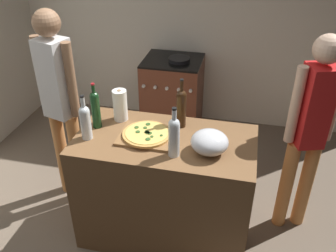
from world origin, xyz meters
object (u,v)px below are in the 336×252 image
(mixing_bowl, at_px, (210,142))
(pizza, at_px, (147,134))
(person_in_red, at_px, (309,129))
(wine_bottle_dark, at_px, (85,121))
(person_in_stripes, at_px, (60,98))
(wine_bottle_amber, at_px, (174,135))
(stove, at_px, (173,96))
(wine_bottle_clear, at_px, (95,108))
(wine_bottle_green, at_px, (181,107))
(paper_towel_roll, at_px, (120,105))

(mixing_bowl, bearing_deg, pizza, 170.29)
(person_in_red, bearing_deg, wine_bottle_dark, -164.25)
(person_in_stripes, bearing_deg, pizza, -18.84)
(wine_bottle_amber, distance_m, stove, 1.95)
(wine_bottle_clear, bearing_deg, mixing_bowl, -9.10)
(stove, bearing_deg, person_in_red, -44.32)
(wine_bottle_green, bearing_deg, person_in_red, 7.77)
(wine_bottle_clear, distance_m, wine_bottle_dark, 0.17)
(mixing_bowl, bearing_deg, stove, 110.08)
(mixing_bowl, bearing_deg, paper_towel_roll, 158.68)
(stove, bearing_deg, mixing_bowl, -69.92)
(wine_bottle_green, xyz_separation_m, wine_bottle_dark, (-0.63, -0.32, -0.02))
(pizza, bearing_deg, person_in_stripes, 161.16)
(mixing_bowl, bearing_deg, wine_bottle_amber, -158.86)
(wine_bottle_dark, bearing_deg, wine_bottle_green, 26.60)
(mixing_bowl, distance_m, wine_bottle_amber, 0.26)
(paper_towel_roll, xyz_separation_m, person_in_red, (1.43, 0.13, -0.10))
(wine_bottle_clear, xyz_separation_m, wine_bottle_amber, (0.65, -0.23, -0.00))
(wine_bottle_clear, height_order, wine_bottle_dark, wine_bottle_clear)
(wine_bottle_amber, bearing_deg, person_in_red, 28.93)
(mixing_bowl, relative_size, wine_bottle_dark, 0.75)
(mixing_bowl, relative_size, stove, 0.28)
(stove, bearing_deg, wine_bottle_clear, -99.03)
(wine_bottle_green, xyz_separation_m, stove, (-0.37, 1.42, -0.65))
(wine_bottle_amber, bearing_deg, wine_bottle_clear, 160.54)
(wine_bottle_dark, relative_size, person_in_stripes, 0.20)
(paper_towel_roll, xyz_separation_m, person_in_stripes, (-0.56, 0.07, -0.04))
(wine_bottle_dark, bearing_deg, wine_bottle_clear, 86.26)
(wine_bottle_green, height_order, person_in_red, person_in_red)
(paper_towel_roll, height_order, wine_bottle_dark, wine_bottle_dark)
(wine_bottle_clear, relative_size, wine_bottle_green, 0.93)
(wine_bottle_green, distance_m, wine_bottle_dark, 0.71)
(wine_bottle_green, relative_size, person_in_red, 0.23)
(wine_bottle_dark, height_order, wine_bottle_amber, wine_bottle_amber)
(pizza, height_order, paper_towel_roll, paper_towel_roll)
(mixing_bowl, relative_size, paper_towel_roll, 1.02)
(mixing_bowl, bearing_deg, wine_bottle_dark, -178.46)
(wine_bottle_dark, height_order, person_in_stripes, person_in_stripes)
(pizza, xyz_separation_m, wine_bottle_dark, (-0.42, -0.10, 0.12))
(wine_bottle_green, relative_size, person_in_stripes, 0.22)
(wine_bottle_dark, relative_size, person_in_red, 0.20)
(paper_towel_roll, relative_size, wine_bottle_green, 0.65)
(wine_bottle_clear, height_order, wine_bottle_green, wine_bottle_green)
(wine_bottle_dark, height_order, person_in_red, person_in_red)
(paper_towel_roll, height_order, person_in_stripes, person_in_stripes)
(wine_bottle_green, height_order, wine_bottle_amber, wine_bottle_green)
(paper_towel_roll, distance_m, person_in_stripes, 0.56)
(mixing_bowl, distance_m, wine_bottle_green, 0.40)
(paper_towel_roll, xyz_separation_m, wine_bottle_dark, (-0.15, -0.31, 0.02))
(paper_towel_roll, bearing_deg, mixing_bowl, -21.32)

